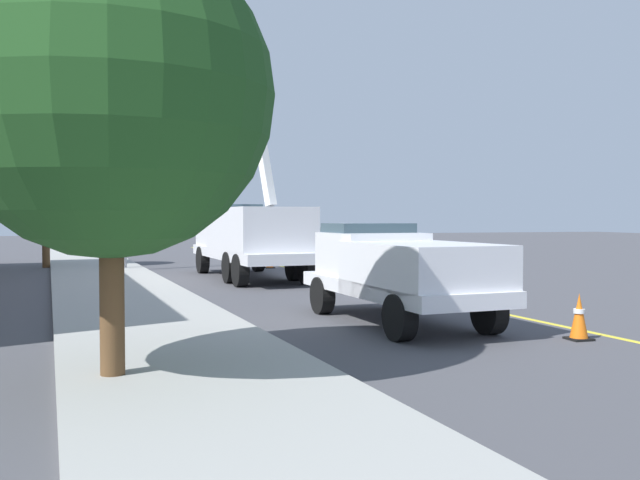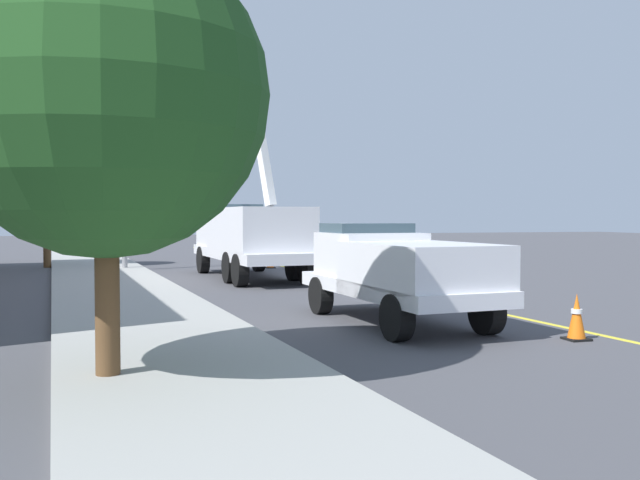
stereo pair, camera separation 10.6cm
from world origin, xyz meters
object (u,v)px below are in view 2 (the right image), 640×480
at_px(utility_bucket_truck, 249,233).
at_px(traffic_cone_mid_front, 411,286).
at_px(traffic_cone_mid_rear, 317,271).
at_px(traffic_signal_mast, 128,135).
at_px(service_pickup_truck, 397,269).
at_px(traffic_cone_trailing, 270,259).
at_px(passing_minivan, 339,243).
at_px(traffic_cone_leading, 577,317).

height_order(utility_bucket_truck, traffic_cone_mid_front, utility_bucket_truck).
relative_size(traffic_cone_mid_rear, traffic_signal_mast, 0.09).
height_order(utility_bucket_truck, service_pickup_truck, utility_bucket_truck).
xyz_separation_m(service_pickup_truck, traffic_cone_trailing, (15.72, -0.69, -0.75)).
xyz_separation_m(utility_bucket_truck, passing_minivan, (6.60, -5.52, -0.64)).
bearing_deg(traffic_cone_leading, utility_bucket_truck, 13.67).
xyz_separation_m(passing_minivan, traffic_cone_mid_rear, (-8.61, 3.55, -0.60)).
relative_size(passing_minivan, traffic_cone_mid_front, 5.82).
relative_size(utility_bucket_truck, service_pickup_truck, 1.46).
xyz_separation_m(utility_bucket_truck, traffic_cone_trailing, (4.42, -1.73, -1.24)).
bearing_deg(traffic_cone_mid_front, passing_minivan, -10.57).
relative_size(traffic_cone_leading, traffic_signal_mast, 0.10).
bearing_deg(traffic_cone_mid_rear, service_pickup_truck, 174.32).
height_order(passing_minivan, traffic_signal_mast, traffic_signal_mast).
xyz_separation_m(traffic_cone_leading, traffic_cone_mid_rear, (11.97, 1.43, -0.04)).
distance_m(passing_minivan, traffic_cone_mid_front, 14.99).
relative_size(service_pickup_truck, traffic_cone_mid_rear, 7.59).
bearing_deg(traffic_cone_mid_front, traffic_cone_trailing, 4.72).
bearing_deg(service_pickup_truck, traffic_cone_mid_rear, -5.68).
bearing_deg(utility_bucket_truck, service_pickup_truck, -174.71).
bearing_deg(utility_bucket_truck, passing_minivan, -39.88).
bearing_deg(passing_minivan, service_pickup_truck, 165.98).
relative_size(traffic_cone_leading, traffic_cone_mid_front, 0.98).
relative_size(utility_bucket_truck, passing_minivan, 1.69).
bearing_deg(traffic_cone_mid_rear, traffic_cone_trailing, 2.12).
bearing_deg(traffic_cone_leading, traffic_signal_mast, 23.50).
bearing_deg(traffic_cone_mid_rear, traffic_cone_leading, -173.20).
xyz_separation_m(passing_minivan, traffic_signal_mast, (-3.25, 9.65, 4.42)).
relative_size(service_pickup_truck, passing_minivan, 1.16).
bearing_deg(traffic_cone_mid_rear, passing_minivan, -22.38).
distance_m(service_pickup_truck, traffic_signal_mast, 16.12).
distance_m(traffic_cone_mid_rear, traffic_signal_mast, 9.55).
height_order(utility_bucket_truck, traffic_signal_mast, traffic_signal_mast).
bearing_deg(traffic_cone_trailing, traffic_signal_mast, 100.28).
xyz_separation_m(traffic_cone_leading, traffic_cone_trailing, (18.40, 1.67, -0.04)).
bearing_deg(traffic_signal_mast, traffic_cone_mid_rear, -131.27).
xyz_separation_m(service_pickup_truck, traffic_cone_leading, (-2.68, -2.35, -0.71)).
height_order(service_pickup_truck, traffic_signal_mast, traffic_signal_mast).
relative_size(utility_bucket_truck, traffic_signal_mast, 1.02).
xyz_separation_m(traffic_cone_mid_front, traffic_signal_mast, (11.47, 6.91, 4.98)).
height_order(utility_bucket_truck, traffic_cone_trailing, utility_bucket_truck).
bearing_deg(service_pickup_truck, traffic_cone_leading, -138.72).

